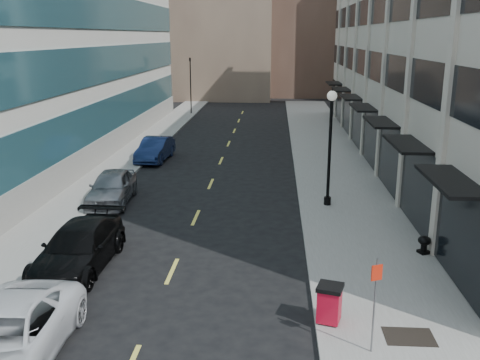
# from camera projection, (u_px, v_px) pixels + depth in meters

# --- Properties ---
(sidewalk_right) EXTENTS (5.00, 80.00, 0.15)m
(sidewalk_right) POSITION_uv_depth(u_px,v_px,m) (340.00, 185.00, 30.75)
(sidewalk_right) COLOR gray
(sidewalk_right) RESTS_ON ground
(sidewalk_left) EXTENTS (3.00, 80.00, 0.15)m
(sidewalk_left) POSITION_uv_depth(u_px,v_px,m) (102.00, 181.00, 31.65)
(sidewalk_left) COLOR gray
(sidewalk_left) RESTS_ON ground
(skyline_tan_far) EXTENTS (12.00, 14.00, 22.00)m
(skyline_tan_far) POSITION_uv_depth(u_px,v_px,m) (166.00, 18.00, 85.12)
(skyline_tan_far) COLOR #856F57
(skyline_tan_far) RESTS_ON ground
(skyline_stone) EXTENTS (10.00, 14.00, 20.00)m
(skyline_stone) POSITION_uv_depth(u_px,v_px,m) (383.00, 23.00, 71.78)
(skyline_stone) COLOR #C0B3A2
(skyline_stone) RESTS_ON ground
(grate_far) EXTENTS (1.40, 1.00, 0.01)m
(grate_far) POSITION_uv_depth(u_px,v_px,m) (409.00, 337.00, 15.13)
(grate_far) COLOR black
(grate_far) RESTS_ON sidewalk_right
(road_centerline) EXTENTS (0.15, 68.20, 0.01)m
(road_centerline) POSITION_uv_depth(u_px,v_px,m) (204.00, 199.00, 28.36)
(road_centerline) COLOR #D8CC4C
(road_centerline) RESTS_ON ground
(traffic_signal) EXTENTS (0.66, 0.66, 6.98)m
(traffic_signal) POSITION_uv_depth(u_px,v_px,m) (190.00, 61.00, 57.07)
(traffic_signal) COLOR black
(traffic_signal) RESTS_ON ground
(car_white_van) EXTENTS (2.83, 5.88, 1.62)m
(car_white_van) POSITION_uv_depth(u_px,v_px,m) (5.00, 338.00, 13.88)
(car_white_van) COLOR white
(car_white_van) RESTS_ON ground
(car_black_pickup) EXTENTS (2.43, 5.69, 1.64)m
(car_black_pickup) POSITION_uv_depth(u_px,v_px,m) (79.00, 248.00, 19.74)
(car_black_pickup) COLOR black
(car_black_pickup) RESTS_ON ground
(car_silver_sedan) EXTENTS (2.30, 5.05, 1.68)m
(car_silver_sedan) POSITION_uv_depth(u_px,v_px,m) (112.00, 187.00, 27.53)
(car_silver_sedan) COLOR gray
(car_silver_sedan) RESTS_ON ground
(car_blue_sedan) EXTENTS (1.97, 4.92, 1.59)m
(car_blue_sedan) POSITION_uv_depth(u_px,v_px,m) (155.00, 149.00, 36.89)
(car_blue_sedan) COLOR #13224A
(car_blue_sedan) RESTS_ON ground
(trash_bin) EXTENTS (0.90, 0.90, 1.18)m
(trash_bin) POSITION_uv_depth(u_px,v_px,m) (329.00, 302.00, 15.77)
(trash_bin) COLOR #AF0B21
(trash_bin) RESTS_ON sidewalk_right
(lamppost) EXTENTS (0.49, 0.49, 5.83)m
(lamppost) POSITION_uv_depth(u_px,v_px,m) (330.00, 138.00, 26.06)
(lamppost) COLOR black
(lamppost) RESTS_ON sidewalk_right
(sign_post) EXTENTS (0.30, 0.15, 2.72)m
(sign_post) POSITION_uv_depth(u_px,v_px,m) (375.00, 294.00, 13.98)
(sign_post) COLOR slate
(sign_post) RESTS_ON sidewalk_right
(urn_planter) EXTENTS (0.51, 0.51, 0.71)m
(urn_planter) POSITION_uv_depth(u_px,v_px,m) (424.00, 243.00, 20.83)
(urn_planter) COLOR black
(urn_planter) RESTS_ON sidewalk_right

